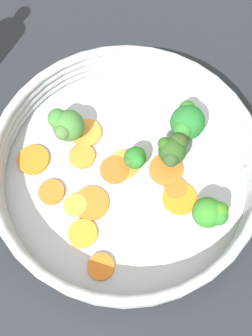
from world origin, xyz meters
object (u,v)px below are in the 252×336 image
at_px(carrot_slice_11, 33,160).
at_px(broccoli_floret_3, 134,157).
at_px(carrot_slice_10, 101,267).
at_px(carrot_slice_0, 86,133).
at_px(carrot_slice_2, 82,156).
at_px(carrot_slice_8, 75,205).
at_px(carrot_slice_3, 51,192).
at_px(carrot_slice_5, 83,233).
at_px(carrot_slice_12, 179,198).
at_px(broccoli_floret_4, 65,125).
at_px(skillet, 126,174).
at_px(broccoli_floret_2, 173,150).
at_px(carrot_slice_4, 176,188).
at_px(carrot_slice_9, 115,170).
at_px(carrot_slice_6, 166,170).
at_px(broccoli_floret_1, 211,213).
at_px(carrot_slice_1, 89,201).
at_px(carrot_slice_7, 124,164).
at_px(broccoli_floret_0, 187,122).

height_order(carrot_slice_11, broccoli_floret_3, broccoli_floret_3).
bearing_deg(carrot_slice_10, carrot_slice_0, -126.40).
relative_size(carrot_slice_2, carrot_slice_8, 1.18).
height_order(carrot_slice_3, carrot_slice_8, carrot_slice_3).
bearing_deg(carrot_slice_8, carrot_slice_5, 62.85).
xyz_separation_m(carrot_slice_12, broccoli_floret_4, (0.04, -0.17, 0.03)).
bearing_deg(broccoli_floret_3, carrot_slice_11, -46.13).
height_order(skillet, carrot_slice_12, carrot_slice_12).
bearing_deg(carrot_slice_2, carrot_slice_0, -141.09).
distance_m(skillet, broccoli_floret_2, 0.07).
relative_size(carrot_slice_4, carrot_slice_9, 0.76).
xyz_separation_m(carrot_slice_10, broccoli_floret_3, (-0.13, -0.07, 0.02)).
distance_m(carrot_slice_6, carrot_slice_10, 0.15).
relative_size(carrot_slice_3, broccoli_floret_2, 0.70).
height_order(carrot_slice_8, broccoli_floret_1, broccoli_floret_1).
height_order(carrot_slice_1, carrot_slice_6, same).
bearing_deg(carrot_slice_12, broccoli_floret_3, -84.13).
bearing_deg(broccoli_floret_3, carrot_slice_8, -6.45).
distance_m(carrot_slice_0, carrot_slice_5, 0.14).
bearing_deg(carrot_slice_7, skillet, 61.99).
xyz_separation_m(carrot_slice_10, broccoli_floret_1, (-0.14, 0.05, 0.03)).
height_order(broccoli_floret_2, broccoli_floret_3, broccoli_floret_2).
bearing_deg(carrot_slice_2, carrot_slice_10, 57.12).
height_order(carrot_slice_11, broccoli_floret_4, broccoli_floret_4).
bearing_deg(broccoli_floret_4, broccoli_floret_1, 102.70).
distance_m(carrot_slice_1, carrot_slice_10, 0.09).
xyz_separation_m(skillet, carrot_slice_9, (0.01, -0.01, 0.01)).
height_order(carrot_slice_6, broccoli_floret_4, broccoli_floret_4).
bearing_deg(skillet, carrot_slice_4, 116.30).
bearing_deg(carrot_slice_6, carrot_slice_2, -53.83).
relative_size(carrot_slice_3, carrot_slice_10, 1.05).
height_order(carrot_slice_12, broccoli_floret_1, broccoli_floret_1).
relative_size(carrot_slice_11, broccoli_floret_4, 0.84).
xyz_separation_m(carrot_slice_5, carrot_slice_11, (-0.02, -0.12, 0.00)).
bearing_deg(carrot_slice_2, carrot_slice_1, 56.16).
bearing_deg(carrot_slice_0, carrot_slice_12, 98.54).
bearing_deg(carrot_slice_4, carrot_slice_8, -33.95).
xyz_separation_m(carrot_slice_1, carrot_slice_2, (-0.04, -0.05, 0.00)).
height_order(carrot_slice_1, carrot_slice_8, same).
bearing_deg(broccoli_floret_2, skillet, -27.83).
distance_m(carrot_slice_11, broccoli_floret_2, 0.19).
bearing_deg(carrot_slice_8, broccoli_floret_3, 173.55).
height_order(skillet, carrot_slice_8, carrot_slice_8).
bearing_deg(carrot_slice_11, carrot_slice_0, 166.18).
distance_m(carrot_slice_2, carrot_slice_8, 0.07).
xyz_separation_m(broccoli_floret_2, broccoli_floret_4, (0.08, -0.13, 0.00)).
distance_m(carrot_slice_7, carrot_slice_9, 0.01).
bearing_deg(carrot_slice_5, broccoli_floret_2, 177.37).
bearing_deg(carrot_slice_1, broccoli_floret_0, 173.87).
relative_size(carrot_slice_5, carrot_slice_11, 0.86).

